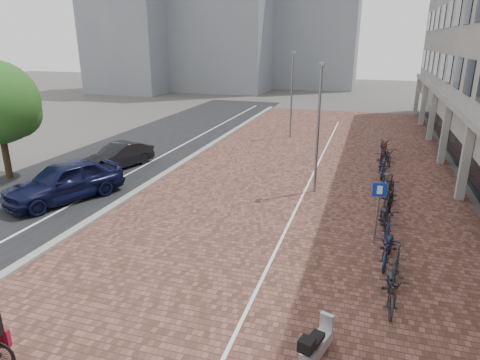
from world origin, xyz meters
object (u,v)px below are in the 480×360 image
at_px(scooter_front, 317,343).
at_px(car_dark, 119,156).
at_px(car_navy, 64,181).
at_px(parking_sign, 378,204).

bearing_deg(scooter_front, car_dark, 153.57).
distance_m(car_navy, scooter_front, 13.41).
distance_m(car_dark, scooter_front, 16.73).
distance_m(car_navy, car_dark, 4.96).
height_order(car_navy, parking_sign, parking_sign).
height_order(car_dark, parking_sign, parking_sign).
bearing_deg(scooter_front, parking_sign, 95.94).
xyz_separation_m(car_navy, scooter_front, (11.73, -6.49, -0.39)).
relative_size(scooter_front, parking_sign, 0.62).
xyz_separation_m(car_dark, scooter_front, (12.23, -11.42, -0.19)).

